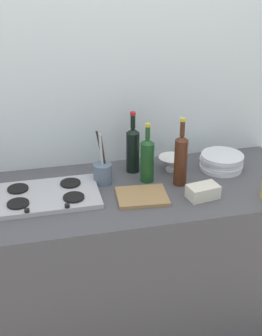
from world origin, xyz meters
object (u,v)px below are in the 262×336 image
at_px(butter_dish, 203,192).
at_px(cutting_board, 142,196).
at_px(wine_bottle_mid_right, 133,149).
at_px(mixing_bowl, 172,163).
at_px(wine_bottle_leftmost, 147,159).
at_px(plate_stack, 221,162).
at_px(stovetop_hob, 46,196).
at_px(utensil_crock, 103,172).
at_px(wine_bottle_mid_left, 181,159).

height_order(butter_dish, cutting_board, butter_dish).
xyz_separation_m(wine_bottle_mid_right, mixing_bowl, (0.21, -0.04, -0.09)).
xyz_separation_m(wine_bottle_leftmost, mixing_bowl, (0.16, 0.09, -0.08)).
xyz_separation_m(plate_stack, wine_bottle_leftmost, (-0.44, -0.04, 0.08)).
xyz_separation_m(stovetop_hob, mixing_bowl, (0.69, 0.15, 0.03)).
bearing_deg(plate_stack, stovetop_hob, -173.55).
xyz_separation_m(wine_bottle_mid_right, utensil_crock, (-0.18, -0.10, -0.07)).
height_order(wine_bottle_leftmost, butter_dish, wine_bottle_leftmost).
relative_size(wine_bottle_leftmost, mixing_bowl, 2.13).
height_order(stovetop_hob, wine_bottle_mid_left, wine_bottle_mid_left).
distance_m(plate_stack, butter_dish, 0.35).
bearing_deg(utensil_crock, wine_bottle_mid_right, 27.62).
bearing_deg(cutting_board, plate_stack, 22.89).
bearing_deg(mixing_bowl, utensil_crock, -172.02).
height_order(mixing_bowl, butter_dish, mixing_bowl).
xyz_separation_m(stovetop_hob, plate_stack, (0.96, 0.11, 0.03)).
height_order(plate_stack, wine_bottle_mid_right, wine_bottle_mid_right).
relative_size(stovetop_hob, wine_bottle_leftmost, 1.63).
bearing_deg(butter_dish, mixing_bowl, 99.60).
relative_size(utensil_crock, cutting_board, 1.17).
xyz_separation_m(mixing_bowl, cutting_board, (-0.24, -0.26, -0.03)).
xyz_separation_m(butter_dish, utensil_crock, (-0.45, 0.27, 0.03)).
distance_m(mixing_bowl, cutting_board, 0.35).
bearing_deg(plate_stack, mixing_bowl, 170.76).
height_order(wine_bottle_mid_left, wine_bottle_mid_right, wine_bottle_mid_left).
bearing_deg(stovetop_hob, butter_dish, -12.74).
relative_size(wine_bottle_leftmost, wine_bottle_mid_right, 0.94).
height_order(mixing_bowl, utensil_crock, utensil_crock).
height_order(stovetop_hob, wine_bottle_leftmost, wine_bottle_leftmost).
bearing_deg(wine_bottle_leftmost, mixing_bowl, 27.99).
height_order(stovetop_hob, mixing_bowl, mixing_bowl).
bearing_deg(stovetop_hob, wine_bottle_mid_right, 21.86).
bearing_deg(wine_bottle_mid_right, wine_bottle_mid_left, -44.49).
distance_m(stovetop_hob, plate_stack, 0.97).
bearing_deg(wine_bottle_mid_left, mixing_bowl, 86.64).
distance_m(plate_stack, wine_bottle_leftmost, 0.45).
bearing_deg(mixing_bowl, plate_stack, -9.24).
relative_size(stovetop_hob, mixing_bowl, 3.48).
xyz_separation_m(wine_bottle_leftmost, butter_dish, (0.22, -0.23, -0.09)).
relative_size(wine_bottle_mid_right, mixing_bowl, 2.27).
bearing_deg(cutting_board, stovetop_hob, 167.13).
distance_m(stovetop_hob, wine_bottle_mid_right, 0.53).
distance_m(wine_bottle_leftmost, wine_bottle_mid_right, 0.14).
bearing_deg(utensil_crock, cutting_board, -52.00).
height_order(utensil_crock, cutting_board, utensil_crock).
bearing_deg(mixing_bowl, cutting_board, -132.35).
relative_size(stovetop_hob, wine_bottle_mid_left, 1.44).
distance_m(stovetop_hob, utensil_crock, 0.32).
relative_size(plate_stack, wine_bottle_mid_right, 0.71).
bearing_deg(wine_bottle_mid_right, butter_dish, -53.87).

